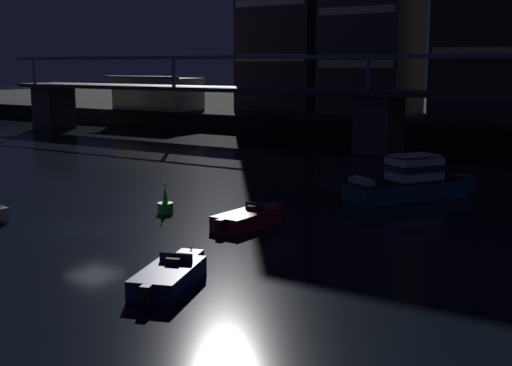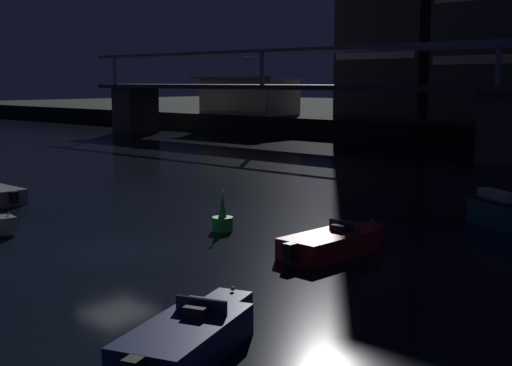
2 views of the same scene
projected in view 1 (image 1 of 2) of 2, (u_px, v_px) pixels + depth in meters
name	position (u px, v px, depth m)	size (l,w,h in m)	color
ground_plane	(93.00, 229.00, 35.40)	(400.00, 400.00, 0.00)	black
far_riverbank	(500.00, 112.00, 105.92)	(240.00, 80.00, 2.20)	black
river_bridge	(380.00, 105.00, 65.64)	(98.60, 6.40, 9.38)	#4C4944
waterfront_pavilion	(158.00, 93.00, 96.12)	(12.40, 7.40, 4.70)	#B2AD9E
cabin_cruiser_near_left	(410.00, 182.00, 43.59)	(6.59, 8.84, 2.79)	#196066
speedboat_far_left	(249.00, 218.00, 36.03)	(2.03, 5.22, 1.16)	maroon
speedboat_far_center	(170.00, 276.00, 26.23)	(2.98, 5.13, 1.16)	#19234C
channel_buoy	(165.00, 205.00, 39.22)	(0.90, 0.90, 1.76)	green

